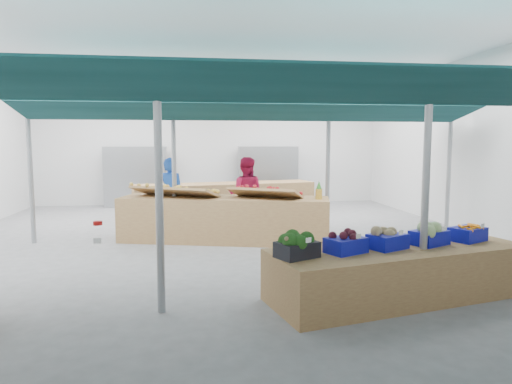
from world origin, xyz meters
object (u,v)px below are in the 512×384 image
veg_counter (399,272)px  vendor_left (170,195)px  fruit_counter (224,219)px  vendor_right (246,194)px  crate_stack (449,270)px

veg_counter → vendor_left: bearing=110.3°
fruit_counter → vendor_right: (0.60, 1.10, 0.42)m
crate_stack → vendor_left: bearing=130.5°
veg_counter → vendor_left: (-3.35, 5.09, 0.55)m
crate_stack → vendor_right: 5.50m
crate_stack → vendor_right: vendor_right is taller
crate_stack → fruit_counter: bearing=128.2°
vendor_left → vendor_right: 1.80m
vendor_left → vendor_right: (1.80, 0.00, 0.00)m
fruit_counter → crate_stack: 4.85m
vendor_left → veg_counter: bearing=138.1°
fruit_counter → crate_stack: size_ratio=7.55×
vendor_left → fruit_counter: bearing=152.3°
fruit_counter → vendor_left: size_ratio=2.50×
crate_stack → vendor_left: size_ratio=0.33×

